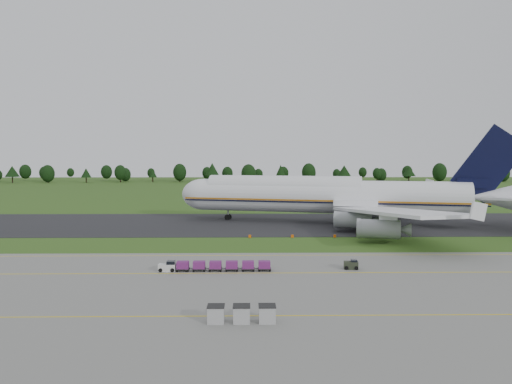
{
  "coord_description": "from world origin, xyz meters",
  "views": [
    {
      "loc": [
        -0.02,
        -87.68,
        15.53
      ],
      "look_at": [
        1.48,
        2.0,
        9.25
      ],
      "focal_mm": 35.0,
      "sensor_mm": 36.0,
      "label": 1
    }
  ],
  "objects_px": {
    "uld_row": "(242,314)",
    "aircraft": "(335,196)",
    "utility_cart": "(351,265)",
    "edge_markers": "(292,236)",
    "baggage_train": "(213,266)"
  },
  "relations": [
    {
      "from": "uld_row",
      "to": "aircraft",
      "type": "bearing_deg",
      "value": 73.3
    },
    {
      "from": "utility_cart",
      "to": "edge_markers",
      "type": "bearing_deg",
      "value": 101.75
    },
    {
      "from": "aircraft",
      "to": "edge_markers",
      "type": "bearing_deg",
      "value": -119.61
    },
    {
      "from": "baggage_train",
      "to": "utility_cart",
      "type": "relative_size",
      "value": 7.58
    },
    {
      "from": "utility_cart",
      "to": "uld_row",
      "type": "bearing_deg",
      "value": -124.01
    },
    {
      "from": "utility_cart",
      "to": "uld_row",
      "type": "xyz_separation_m",
      "value": [
        -14.89,
        -22.06,
        0.3
      ]
    },
    {
      "from": "baggage_train",
      "to": "edge_markers",
      "type": "relative_size",
      "value": 0.9
    },
    {
      "from": "aircraft",
      "to": "utility_cart",
      "type": "xyz_separation_m",
      "value": [
        -6.21,
        -48.22,
        -5.91
      ]
    },
    {
      "from": "edge_markers",
      "to": "baggage_train",
      "type": "bearing_deg",
      "value": -115.28
    },
    {
      "from": "baggage_train",
      "to": "edge_markers",
      "type": "xyz_separation_m",
      "value": [
        13.3,
        28.17,
        -0.51
      ]
    },
    {
      "from": "baggage_train",
      "to": "utility_cart",
      "type": "xyz_separation_m",
      "value": [
        18.98,
        0.85,
        -0.21
      ]
    },
    {
      "from": "uld_row",
      "to": "edge_markers",
      "type": "distance_m",
      "value": 50.23
    },
    {
      "from": "utility_cart",
      "to": "uld_row",
      "type": "distance_m",
      "value": 26.61
    },
    {
      "from": "aircraft",
      "to": "utility_cart",
      "type": "bearing_deg",
      "value": -97.33
    },
    {
      "from": "aircraft",
      "to": "utility_cart",
      "type": "height_order",
      "value": "aircraft"
    }
  ]
}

